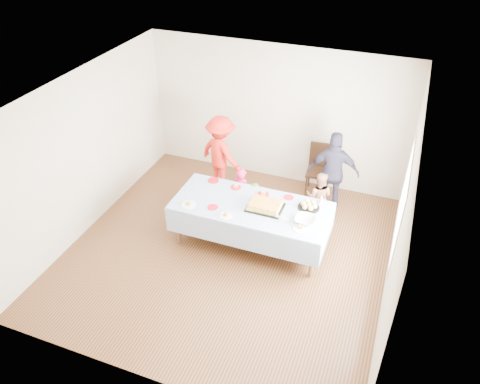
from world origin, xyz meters
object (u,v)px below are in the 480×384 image
(party_table, at_px, (251,208))
(dining_chair, at_px, (319,166))
(adult_left, at_px, (221,153))
(birthday_cake, at_px, (265,206))

(party_table, height_order, dining_chair, dining_chair)
(adult_left, bearing_deg, dining_chair, -140.63)
(dining_chair, height_order, adult_left, adult_left)
(dining_chair, relative_size, adult_left, 0.66)
(birthday_cake, distance_m, adult_left, 1.92)
(party_table, height_order, adult_left, adult_left)
(adult_left, bearing_deg, party_table, 150.57)
(party_table, relative_size, dining_chair, 2.53)
(party_table, distance_m, dining_chair, 2.06)
(dining_chair, bearing_deg, party_table, -114.05)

